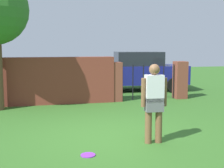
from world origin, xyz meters
TOP-DOWN VIEW (x-y plane):
  - ground_plane at (0.00, 0.00)m, footprint 40.00×40.00m
  - brick_wall at (-1.50, 4.19)m, footprint 5.28×0.50m
  - person at (0.84, -0.66)m, footprint 0.54×0.24m
  - fence_gate at (2.51, 4.19)m, footprint 2.97×0.44m
  - car at (2.88, 6.54)m, footprint 4.35×2.26m
  - frisbee_purple at (-0.58, -1.08)m, footprint 0.27×0.27m

SIDE VIEW (x-z plane):
  - ground_plane at x=0.00m, z-range 0.00..0.00m
  - frisbee_purple at x=-0.58m, z-range 0.00..0.02m
  - fence_gate at x=2.51m, z-range 0.00..1.40m
  - brick_wall at x=-1.50m, z-range 0.00..1.60m
  - car at x=2.88m, z-range 0.00..1.72m
  - person at x=0.84m, z-range 0.09..1.71m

